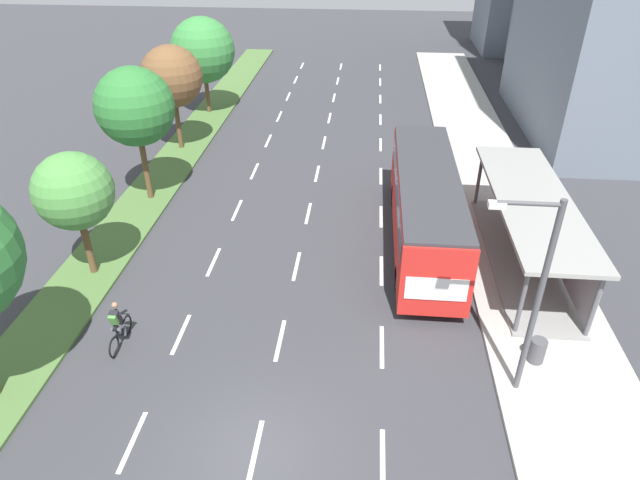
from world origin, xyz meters
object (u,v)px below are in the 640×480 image
object	(u,v)px
bus_shelter	(535,224)
median_tree_fifth	(203,50)
cyclist	(118,326)
median_tree_second	(74,192)
bus	(426,201)
median_tree_fourth	(172,77)
median_tree_third	(135,107)
streetlight	(534,289)
trash_bin	(537,350)

from	to	relation	value
bus_shelter	median_tree_fifth	world-z (taller)	median_tree_fifth
cyclist	median_tree_second	size ratio (longest dim) A/B	0.36
bus	median_tree_fourth	distance (m)	16.86
median_tree_second	median_tree_third	distance (m)	6.61
cyclist	median_tree_third	world-z (taller)	median_tree_third
streetlight	trash_bin	size ratio (longest dim) A/B	7.65
bus_shelter	cyclist	xyz separation A→B (m)	(-14.87, -6.34, -1.08)
median_tree_third	median_tree_fifth	size ratio (longest dim) A/B	1.03
cyclist	median_tree_fifth	distance (m)	23.98
bus	median_tree_fifth	size ratio (longest dim) A/B	1.79
cyclist	median_tree_second	distance (m)	5.62
median_tree_third	trash_bin	world-z (taller)	median_tree_third
median_tree_second	median_tree_third	size ratio (longest dim) A/B	0.78
bus_shelter	streetlight	xyz separation A→B (m)	(-2.11, -7.24, 2.02)
median_tree_fourth	median_tree_fifth	size ratio (longest dim) A/B	0.95
median_tree_fourth	trash_bin	bearing A→B (deg)	-44.54
median_tree_third	median_tree_second	bearing A→B (deg)	-90.20
bus	streetlight	bearing A→B (deg)	-75.52
median_tree_second	median_tree_fourth	bearing A→B (deg)	91.82
median_tree_third	median_tree_fifth	distance (m)	13.07
cyclist	streetlight	distance (m)	13.16
median_tree_fourth	trash_bin	world-z (taller)	median_tree_fourth
bus_shelter	median_tree_third	world-z (taller)	median_tree_third
bus_shelter	trash_bin	bearing A→B (deg)	-100.14
median_tree_fifth	streetlight	bearing A→B (deg)	-56.89
cyclist	median_tree_fourth	size ratio (longest dim) A/B	0.30
trash_bin	streetlight	bearing A→B (deg)	-130.38
median_tree_second	trash_bin	distance (m)	17.21
median_tree_fourth	median_tree_fifth	xyz separation A→B (m)	(-0.01, 6.53, -0.05)
streetlight	trash_bin	world-z (taller)	streetlight
median_tree_second	median_tree_third	xyz separation A→B (m)	(0.02, 6.53, 1.05)
median_tree_third	median_tree_fourth	size ratio (longest dim) A/B	1.09
bus	median_tree_third	bearing A→B (deg)	167.43
median_tree_third	streetlight	distance (m)	19.22
median_tree_second	streetlight	size ratio (longest dim) A/B	0.78
bus	cyclist	distance (m)	13.03
median_tree_second	trash_bin	world-z (taller)	median_tree_second
median_tree_third	median_tree_fourth	bearing A→B (deg)	93.83
cyclist	trash_bin	world-z (taller)	cyclist
median_tree_fourth	trash_bin	size ratio (longest dim) A/B	7.02
bus	median_tree_third	world-z (taller)	median_tree_third
bus_shelter	bus	bearing A→B (deg)	164.90
median_tree_second	median_tree_fifth	distance (m)	19.59
median_tree_fourth	streetlight	xyz separation A→B (m)	(15.91, -17.89, -0.45)
median_tree_second	median_tree_fifth	xyz separation A→B (m)	(-0.42, 19.58, 0.58)
bus_shelter	trash_bin	distance (m)	6.26
bus_shelter	streetlight	distance (m)	7.81
bus	median_tree_second	xyz separation A→B (m)	(-13.33, -3.56, 1.65)
median_tree_fourth	cyclist	bearing A→B (deg)	-79.47
median_tree_fifth	trash_bin	size ratio (longest dim) A/B	7.42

